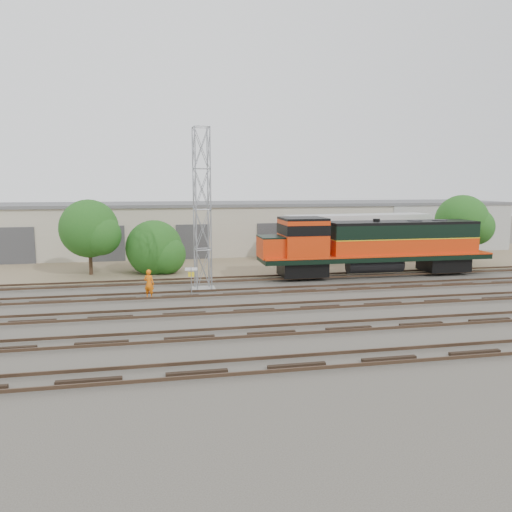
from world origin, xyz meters
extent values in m
plane|color=#47423A|center=(0.00, 0.00, 0.00)|extent=(140.00, 140.00, 0.00)
cube|color=#726047|center=(0.00, 15.00, 0.01)|extent=(80.00, 16.00, 0.02)
cube|color=black|center=(0.00, -12.00, 0.07)|extent=(80.00, 2.40, 0.14)
cube|color=#4C3828|center=(0.00, -12.75, 0.21)|extent=(80.00, 0.08, 0.14)
cube|color=#4C3828|center=(0.00, -11.25, 0.21)|extent=(80.00, 0.08, 0.14)
cube|color=black|center=(0.00, -7.50, 0.07)|extent=(80.00, 2.40, 0.14)
cube|color=#4C3828|center=(0.00, -8.25, 0.21)|extent=(80.00, 0.08, 0.14)
cube|color=#4C3828|center=(0.00, -6.75, 0.21)|extent=(80.00, 0.08, 0.14)
cube|color=black|center=(0.00, -3.00, 0.07)|extent=(80.00, 2.40, 0.14)
cube|color=#4C3828|center=(0.00, -3.75, 0.21)|extent=(80.00, 0.08, 0.14)
cube|color=#4C3828|center=(0.00, -2.25, 0.21)|extent=(80.00, 0.08, 0.14)
cube|color=black|center=(0.00, 1.50, 0.07)|extent=(80.00, 2.40, 0.14)
cube|color=#4C3828|center=(0.00, 0.75, 0.21)|extent=(80.00, 0.08, 0.14)
cube|color=#4C3828|center=(0.00, 2.25, 0.21)|extent=(80.00, 0.08, 0.14)
cube|color=black|center=(0.00, 6.00, 0.07)|extent=(80.00, 2.40, 0.14)
cube|color=#4C3828|center=(0.00, 5.25, 0.21)|extent=(80.00, 0.08, 0.14)
cube|color=#4C3828|center=(0.00, 6.75, 0.21)|extent=(80.00, 0.08, 0.14)
cube|color=#BAB29B|center=(0.00, 23.00, 2.50)|extent=(58.00, 10.00, 5.00)
cube|color=#59595B|center=(0.00, 23.00, 5.15)|extent=(58.40, 10.40, 0.30)
cube|color=#999993|center=(22.00, 17.95, 2.50)|extent=(14.00, 0.10, 5.00)
cube|color=#333335|center=(-22.00, 17.94, 1.70)|extent=(3.20, 0.12, 3.40)
cube|color=#333335|center=(-14.00, 17.94, 1.70)|extent=(3.20, 0.12, 3.40)
cube|color=#333335|center=(-6.00, 17.94, 1.70)|extent=(3.20, 0.12, 3.40)
cube|color=#333335|center=(2.00, 17.94, 1.70)|extent=(3.20, 0.12, 3.40)
cube|color=#333335|center=(10.00, 17.94, 1.70)|extent=(3.20, 0.12, 3.40)
cube|color=#333335|center=(18.00, 17.94, 1.70)|extent=(3.20, 0.12, 3.40)
cube|color=black|center=(1.56, 6.00, 0.83)|extent=(3.49, 2.62, 1.09)
cube|color=black|center=(13.55, 6.00, 0.83)|extent=(3.49, 2.62, 1.09)
cube|color=black|center=(7.56, 6.00, 1.56)|extent=(18.53, 3.27, 0.38)
cylinder|color=black|center=(7.56, 6.00, 0.88)|extent=(4.58, 1.20, 1.20)
cube|color=red|center=(9.74, 6.00, 2.41)|extent=(11.99, 2.83, 1.31)
cube|color=black|center=(9.74, 6.00, 3.61)|extent=(11.99, 2.83, 1.09)
cube|color=black|center=(9.74, 6.00, 4.26)|extent=(11.99, 2.83, 0.22)
cube|color=red|center=(1.56, 6.00, 3.17)|extent=(3.27, 3.27, 2.83)
cube|color=black|center=(1.56, 6.00, 4.67)|extent=(3.27, 3.27, 0.17)
cube|color=red|center=(-0.95, 6.00, 2.52)|extent=(1.74, 2.62, 1.53)
cube|color=gray|center=(-6.36, 3.11, 0.10)|extent=(1.62, 1.62, 0.20)
cylinder|color=gray|center=(-6.86, 3.61, 5.60)|extent=(0.08, 0.08, 10.81)
cylinder|color=gray|center=(-5.87, 3.61, 5.60)|extent=(0.08, 0.08, 10.81)
cylinder|color=gray|center=(-6.86, 2.62, 5.60)|extent=(0.08, 0.08, 10.81)
cylinder|color=gray|center=(-5.87, 2.62, 5.60)|extent=(0.08, 0.08, 10.81)
cylinder|color=gray|center=(-7.27, 1.63, 0.98)|extent=(0.06, 0.06, 1.95)
cube|color=white|center=(-7.27, 1.63, 1.82)|extent=(0.80, 0.11, 0.20)
cube|color=yellow|center=(-7.27, 1.63, 1.46)|extent=(0.40, 0.07, 0.31)
imported|color=orange|center=(-9.97, 1.67, 0.94)|extent=(0.81, 0.70, 1.88)
cube|color=silver|center=(9.53, 14.23, 2.92)|extent=(14.53, 4.29, 2.97)
cube|color=black|center=(15.12, 14.80, 0.55)|extent=(2.91, 3.01, 1.10)
cube|color=black|center=(4.16, 12.59, 0.72)|extent=(0.17, 0.17, 1.43)
cube|color=black|center=(3.94, 14.78, 0.72)|extent=(0.17, 0.17, 1.43)
cube|color=#163D9B|center=(14.09, 16.74, 0.75)|extent=(2.07, 2.01, 1.50)
cube|color=maroon|center=(21.31, 15.90, 0.70)|extent=(1.91, 1.85, 1.40)
cylinder|color=#382619|center=(-14.71, 11.09, 1.07)|extent=(0.29, 0.29, 2.13)
sphere|color=#154A16|center=(-14.71, 11.09, 3.76)|extent=(4.65, 4.65, 4.65)
sphere|color=#154A16|center=(-13.78, 10.39, 3.29)|extent=(3.26, 3.26, 3.26)
cylinder|color=#382619|center=(-9.65, 11.09, 0.21)|extent=(0.32, 0.32, 0.42)
sphere|color=#154A16|center=(-9.65, 11.09, 2.04)|extent=(4.63, 4.63, 4.63)
sphere|color=#154A16|center=(-8.72, 10.40, 1.58)|extent=(3.24, 3.24, 3.24)
cylinder|color=#382619|center=(17.55, 9.82, 1.17)|extent=(0.27, 0.27, 2.34)
sphere|color=#154A16|center=(17.55, 9.82, 3.98)|extent=(4.68, 4.68, 4.68)
sphere|color=#154A16|center=(18.48, 9.12, 3.51)|extent=(3.28, 3.28, 3.28)
camera|label=1|loc=(-9.35, -30.51, 7.33)|focal=35.00mm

